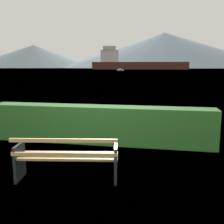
{
  "coord_description": "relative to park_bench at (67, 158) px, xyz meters",
  "views": [
    {
      "loc": [
        1.72,
        -4.49,
        2.09
      ],
      "look_at": [
        0.0,
        4.36,
        0.55
      ],
      "focal_mm": 42.64,
      "sensor_mm": 36.0,
      "label": 1
    }
  ],
  "objects": [
    {
      "name": "distant_hills",
      "position": [
        49.06,
        579.65,
        35.1
      ],
      "size": [
        829.19,
        436.41,
        76.93
      ],
      "color": "slate",
      "rests_on": "ground_plane"
    },
    {
      "name": "ground_plane",
      "position": [
        -0.01,
        0.06,
        -0.43
      ],
      "size": [
        1400.0,
        1400.0,
        0.0
      ],
      "primitive_type": "plane",
      "color": "olive"
    },
    {
      "name": "hedge_row",
      "position": [
        -0.01,
        2.58,
        0.08
      ],
      "size": [
        6.22,
        0.66,
        1.03
      ],
      "primitive_type": "cube",
      "color": "#2D6B28",
      "rests_on": "ground_plane"
    },
    {
      "name": "cargo_ship_large",
      "position": [
        -23.9,
        215.29,
        4.75
      ],
      "size": [
        77.87,
        18.81,
        18.54
      ],
      "color": "#471E19",
      "rests_on": "water_surface"
    },
    {
      "name": "fishing_boat_near",
      "position": [
        -21.33,
        137.85,
        -0.03
      ],
      "size": [
        3.5,
        4.82,
        1.13
      ],
      "color": "#335693",
      "rests_on": "water_surface"
    },
    {
      "name": "park_bench",
      "position": [
        0.0,
        0.0,
        0.0
      ],
      "size": [
        1.95,
        0.86,
        0.87
      ],
      "color": "tan",
      "rests_on": "ground_plane"
    },
    {
      "name": "water_surface",
      "position": [
        -0.01,
        307.87,
        -0.43
      ],
      "size": [
        620.0,
        620.0,
        0.0
      ],
      "primitive_type": "plane",
      "color": "#7A99A8",
      "rests_on": "ground_plane"
    }
  ]
}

